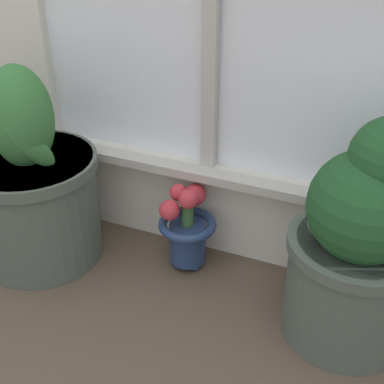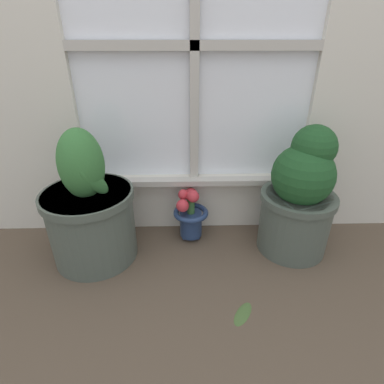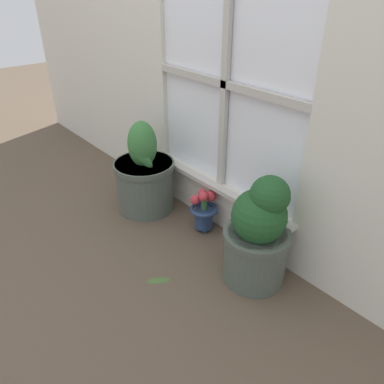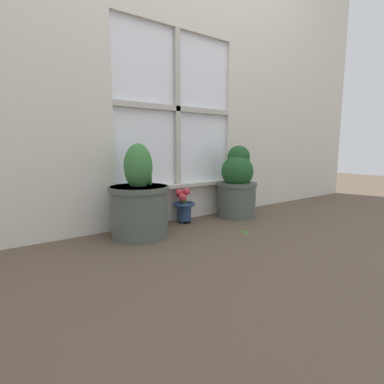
# 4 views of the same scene
# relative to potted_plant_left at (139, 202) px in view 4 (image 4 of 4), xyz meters

# --- Properties ---
(ground_plane) EXTENTS (10.00, 10.00, 0.00)m
(ground_plane) POSITION_rel_potted_plant_left_xyz_m (0.42, -0.31, -0.21)
(ground_plane) COLOR brown
(wall_with_window) EXTENTS (4.40, 0.10, 2.50)m
(wall_with_window) POSITION_rel_potted_plant_left_xyz_m (0.42, 0.23, 1.06)
(wall_with_window) COLOR silver
(wall_with_window) RESTS_ON ground_plane
(potted_plant_left) EXTENTS (0.35, 0.35, 0.55)m
(potted_plant_left) POSITION_rel_potted_plant_left_xyz_m (0.00, 0.00, 0.00)
(potted_plant_left) COLOR #4C564C
(potted_plant_left) RESTS_ON ground_plane
(potted_plant_right) EXTENTS (0.30, 0.30, 0.54)m
(potted_plant_right) POSITION_rel_potted_plant_left_xyz_m (0.83, 0.03, 0.04)
(potted_plant_right) COLOR #4C564C
(potted_plant_right) RESTS_ON ground_plane
(flower_vase) EXTENTS (0.15, 0.16, 0.25)m
(flower_vase) POSITION_rel_potted_plant_left_xyz_m (0.40, 0.11, -0.08)
(flower_vase) COLOR navy
(flower_vase) RESTS_ON ground_plane
(fallen_leaf) EXTENTS (0.10, 0.12, 0.01)m
(fallen_leaf) POSITION_rel_potted_plant_left_xyz_m (0.56, -0.32, -0.20)
(fallen_leaf) COLOR #476633
(fallen_leaf) RESTS_ON ground_plane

